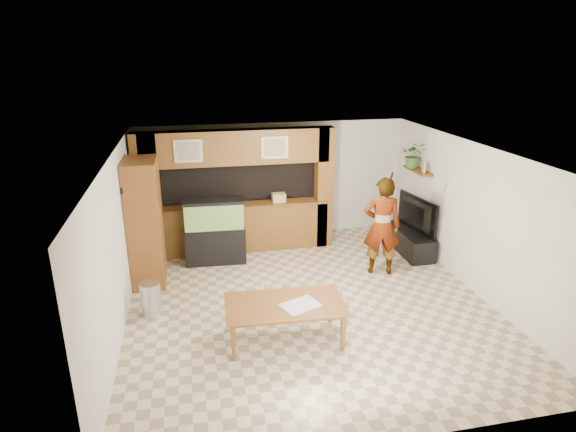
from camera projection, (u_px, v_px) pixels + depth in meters
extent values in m
plane|color=tan|center=(308.00, 301.00, 8.31)|extent=(6.50, 6.50, 0.00)
plane|color=white|center=(310.00, 152.00, 7.45)|extent=(6.50, 6.50, 0.00)
plane|color=beige|center=(274.00, 180.00, 10.88)|extent=(6.00, 0.00, 6.00)
plane|color=beige|center=(117.00, 245.00, 7.30)|extent=(0.00, 6.50, 6.50)
plane|color=beige|center=(474.00, 218.00, 8.46)|extent=(0.00, 6.50, 6.50)
cube|color=brown|center=(239.00, 228.00, 10.23)|extent=(3.80, 0.35, 1.00)
cube|color=brown|center=(238.00, 205.00, 10.06)|extent=(3.80, 0.43, 0.04)
cube|color=brown|center=(236.00, 147.00, 9.66)|extent=(3.80, 0.35, 0.70)
cube|color=brown|center=(148.00, 198.00, 9.62)|extent=(0.50, 0.35, 2.60)
cube|color=brown|center=(324.00, 187.00, 10.33)|extent=(0.35, 0.35, 2.60)
cube|color=black|center=(235.00, 179.00, 10.43)|extent=(4.20, 0.45, 0.85)
cube|color=tan|center=(188.00, 151.00, 9.29)|extent=(0.55, 0.03, 0.45)
cube|color=tan|center=(188.00, 151.00, 9.28)|extent=(0.43, 0.01, 0.35)
cube|color=tan|center=(275.00, 147.00, 9.62)|extent=(0.55, 0.03, 0.45)
cube|color=tan|center=(275.00, 148.00, 9.60)|extent=(0.43, 0.01, 0.35)
cylinder|color=black|center=(122.00, 189.00, 8.03)|extent=(0.04, 0.25, 0.25)
cylinder|color=white|center=(124.00, 189.00, 8.04)|extent=(0.01, 0.21, 0.21)
cube|color=brown|center=(418.00, 170.00, 10.10)|extent=(0.25, 0.90, 0.04)
cube|color=brown|center=(145.00, 223.00, 8.66)|extent=(0.58, 0.94, 2.31)
cylinder|color=#B2B2B7|center=(151.00, 299.00, 7.76)|extent=(0.32, 0.32, 0.59)
cube|color=black|center=(216.00, 245.00, 9.71)|extent=(1.20, 0.45, 0.75)
cube|color=#35853D|center=(214.00, 215.00, 9.50)|extent=(1.15, 0.42, 0.52)
cube|color=black|center=(213.00, 201.00, 9.41)|extent=(1.20, 0.45, 0.06)
cube|color=black|center=(410.00, 241.00, 10.25)|extent=(0.53, 1.43, 0.48)
imported|color=black|center=(412.00, 214.00, 10.05)|extent=(0.38, 1.28, 0.73)
cube|color=tan|center=(424.00, 167.00, 9.83)|extent=(0.07, 0.17, 0.22)
imported|color=#305C25|center=(414.00, 155.00, 10.16)|extent=(0.63, 0.60, 0.55)
imported|color=#946F51|center=(382.00, 226.00, 9.06)|extent=(0.79, 0.63, 1.91)
cylinder|color=black|center=(392.00, 177.00, 8.59)|extent=(0.04, 0.11, 0.17)
imported|color=brown|center=(285.00, 323.00, 7.07)|extent=(1.78, 1.05, 0.61)
cube|color=silver|center=(301.00, 305.00, 6.95)|extent=(0.63, 0.55, 0.01)
cube|color=#A08657|center=(279.00, 198.00, 10.19)|extent=(0.29, 0.20, 0.19)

